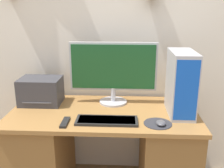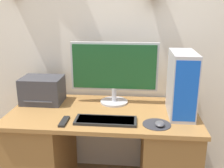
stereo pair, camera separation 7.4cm
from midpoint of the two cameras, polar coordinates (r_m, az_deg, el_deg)
The scene contains 9 objects.
wall_back at distance 2.24m, azimuth -2.37°, elevation 13.45°, with size 6.40×0.17×2.82m.
desk at distance 2.15m, azimuth -2.82°, elevation -14.54°, with size 1.41×0.70×0.73m.
monitor at distance 2.07m, azimuth -0.76°, elevation 3.17°, with size 0.69×0.22×0.49m.
keyboard at distance 1.81m, azimuth -2.34°, elevation -7.95°, with size 0.42×0.16×0.02m.
mousepad at distance 1.81m, azimuth 8.75°, elevation -8.52°, with size 0.19×0.19×0.00m.
mouse at distance 1.78m, azimuth 9.41°, elevation -8.40°, with size 0.06×0.08×0.03m.
computer_tower at distance 1.93m, azimuth 13.77°, elevation 0.12°, with size 0.17×0.36×0.46m.
printer at distance 2.19m, azimuth -16.15°, elevation -1.46°, with size 0.32×0.25×0.21m.
remote_control at distance 1.82m, azimuth -11.37°, elevation -8.19°, with size 0.04×0.16×0.02m.
Camera 1 is at (0.16, -1.48, 1.50)m, focal length 42.00 mm.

